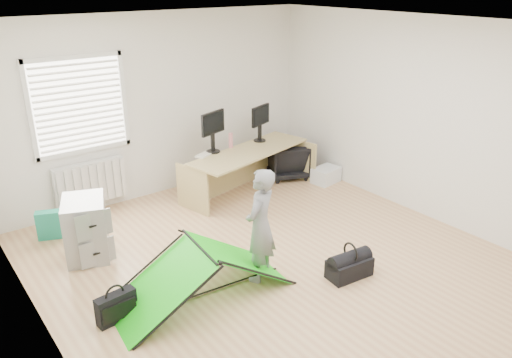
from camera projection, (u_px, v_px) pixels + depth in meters
ground at (276, 264)px, 5.88m from camera, size 5.50×5.50×0.00m
back_wall at (160, 106)px, 7.39m from camera, size 5.00×0.02×2.70m
window at (79, 105)px, 6.62m from camera, size 1.20×0.06×1.20m
radiator at (91, 183)px, 7.00m from camera, size 1.00×0.12×0.60m
desk at (250, 172)px, 7.64m from camera, size 2.16×1.09×0.70m
filing_cabinet at (86, 228)px, 5.92m from camera, size 0.66×0.76×0.73m
monitor_left at (213, 137)px, 7.35m from camera, size 0.49×0.24×0.46m
monitor_right at (260, 128)px, 7.85m from camera, size 0.45×0.24×0.42m
keyboard at (206, 154)px, 7.35m from camera, size 0.43×0.30×0.02m
thermos at (231, 140)px, 7.60m from camera, size 0.08×0.08×0.23m
office_chair at (288, 160)px, 8.31m from camera, size 0.85×0.86×0.60m
person at (260, 226)px, 5.38m from camera, size 0.57×0.50×1.30m
kite at (201, 271)px, 5.20m from camera, size 1.96×1.02×0.59m
storage_crate at (326, 175)px, 8.14m from camera, size 0.48×0.37×0.25m
tote_bag at (50, 225)px, 6.39m from camera, size 0.34×0.25×0.37m
laptop_bag at (116, 307)px, 4.87m from camera, size 0.41×0.16×0.30m
white_box at (181, 289)px, 5.32m from camera, size 0.12×0.12×0.10m
duffel_bag at (349, 268)px, 5.59m from camera, size 0.53×0.31×0.22m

